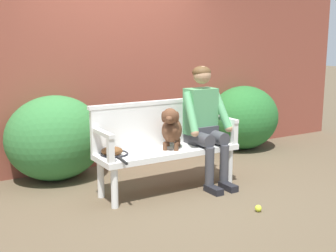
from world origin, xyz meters
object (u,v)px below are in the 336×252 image
object	(u,v)px
dog_on_bench	(171,128)
baseball_glove	(112,151)
garden_bench	(168,155)
person_seated	(204,120)
tennis_racket	(115,154)
tennis_ball	(258,208)

from	to	relation	value
dog_on_bench	baseball_glove	bearing A→B (deg)	172.05
garden_bench	dog_on_bench	distance (m)	0.30
dog_on_bench	person_seated	bearing A→B (deg)	2.61
person_seated	baseball_glove	xyz separation A→B (m)	(-1.10, 0.07, -0.23)
tennis_racket	tennis_ball	xyz separation A→B (m)	(1.03, -1.02, -0.44)
tennis_racket	baseball_glove	size ratio (longest dim) A/B	2.62
person_seated	tennis_racket	size ratio (longest dim) A/B	2.32
dog_on_bench	tennis_ball	bearing A→B (deg)	-67.04
garden_bench	person_seated	bearing A→B (deg)	-1.07
garden_bench	baseball_glove	xyz separation A→B (m)	(-0.63, 0.06, 0.11)
dog_on_bench	tennis_ball	size ratio (longest dim) A/B	6.99
person_seated	garden_bench	bearing A→B (deg)	178.93
garden_bench	tennis_ball	xyz separation A→B (m)	(0.43, -0.98, -0.37)
dog_on_bench	tennis_racket	size ratio (longest dim) A/B	0.80
garden_bench	tennis_racket	size ratio (longest dim) A/B	2.75
dog_on_bench	baseball_glove	size ratio (longest dim) A/B	2.10
person_seated	tennis_ball	world-z (taller)	person_seated
garden_bench	person_seated	size ratio (longest dim) A/B	1.19
tennis_ball	tennis_racket	bearing A→B (deg)	135.30
dog_on_bench	tennis_racket	world-z (taller)	dog_on_bench
tennis_racket	garden_bench	bearing A→B (deg)	-3.92
garden_bench	person_seated	xyz separation A→B (m)	(0.47, -0.01, 0.34)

